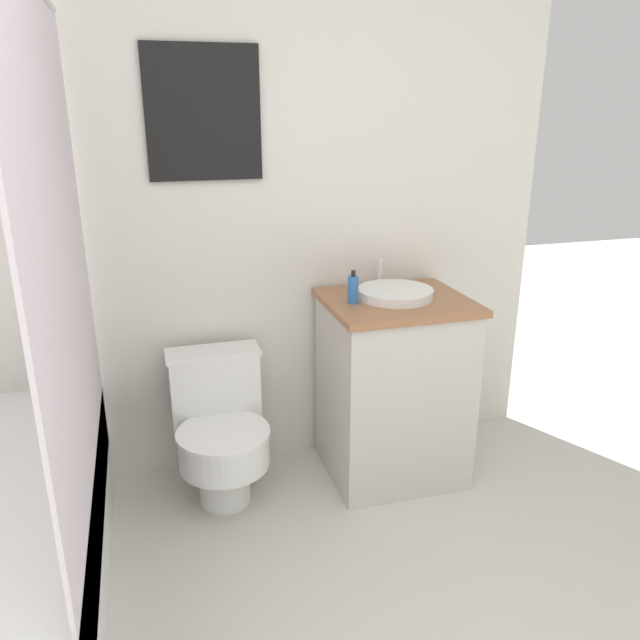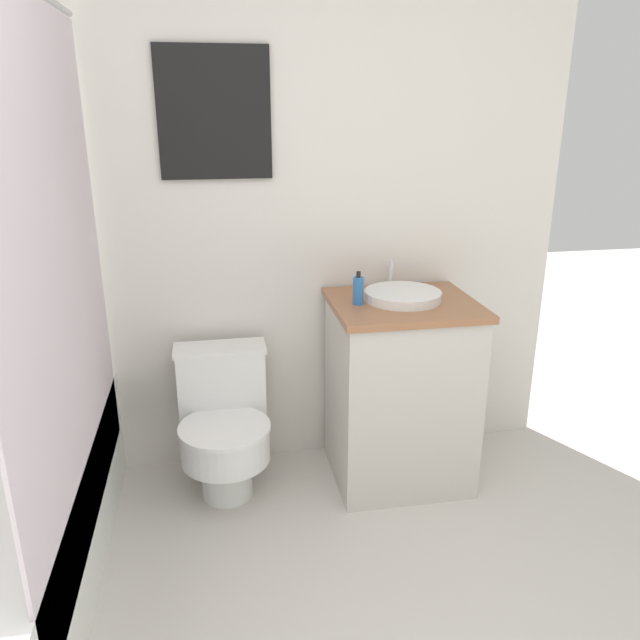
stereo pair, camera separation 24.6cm
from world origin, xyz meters
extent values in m
cube|color=silver|center=(0.00, 2.10, 1.25)|extent=(3.18, 0.05, 2.50)
cube|color=black|center=(0.02, 2.07, 1.62)|extent=(0.46, 0.02, 0.53)
cube|color=silver|center=(0.02, 2.06, 1.62)|extent=(0.43, 0.01, 0.50)
cube|color=white|center=(-0.79, 1.31, 0.25)|extent=(0.60, 1.54, 0.49)
cube|color=silver|center=(-0.50, 1.31, 1.09)|extent=(0.01, 1.41, 1.72)
cylinder|color=white|center=(-0.02, 1.76, 0.11)|extent=(0.22, 0.22, 0.21)
cylinder|color=white|center=(-0.02, 1.71, 0.28)|extent=(0.38, 0.38, 0.14)
cylinder|color=white|center=(-0.02, 1.71, 0.36)|extent=(0.39, 0.39, 0.02)
cube|color=white|center=(-0.02, 1.95, 0.44)|extent=(0.39, 0.17, 0.37)
cube|color=white|center=(-0.02, 1.95, 0.63)|extent=(0.41, 0.17, 0.02)
cube|color=beige|center=(0.77, 1.79, 0.41)|extent=(0.59, 0.52, 0.82)
cube|color=#9E6642|center=(0.77, 1.79, 0.84)|extent=(0.62, 0.55, 0.03)
cylinder|color=white|center=(0.77, 1.81, 0.87)|extent=(0.33, 0.33, 0.04)
cylinder|color=silver|center=(0.77, 2.00, 0.92)|extent=(0.02, 0.02, 0.13)
cylinder|color=#2D6BB2|center=(0.57, 1.79, 0.91)|extent=(0.05, 0.05, 0.12)
cylinder|color=black|center=(0.57, 1.79, 0.98)|extent=(0.02, 0.02, 0.02)
camera|label=1|loc=(-0.27, -0.60, 1.65)|focal=35.00mm
camera|label=2|loc=(-0.03, -0.66, 1.65)|focal=35.00mm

